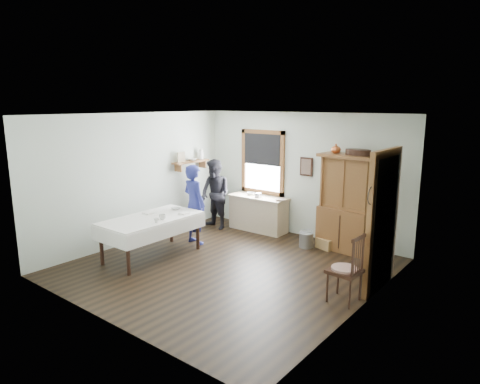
# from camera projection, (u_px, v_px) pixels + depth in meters

# --- Properties ---
(room) EXTENTS (5.01, 5.01, 2.70)m
(room) POSITION_uv_depth(u_px,v_px,m) (227.00, 194.00, 7.40)
(room) COLOR black
(room) RESTS_ON ground
(window) EXTENTS (1.18, 0.07, 1.48)m
(window) POSITION_uv_depth(u_px,v_px,m) (263.00, 159.00, 9.84)
(window) COLOR white
(window) RESTS_ON room
(doorway) EXTENTS (0.09, 1.14, 2.22)m
(doorway) POSITION_uv_depth(u_px,v_px,m) (384.00, 217.00, 6.60)
(doorway) COLOR #453C31
(doorway) RESTS_ON room
(wall_shelf) EXTENTS (0.24, 1.00, 0.44)m
(wall_shelf) POSITION_uv_depth(u_px,v_px,m) (192.00, 160.00, 9.98)
(wall_shelf) COLOR brown
(wall_shelf) RESTS_ON room
(framed_picture) EXTENTS (0.30, 0.04, 0.40)m
(framed_picture) POSITION_uv_depth(u_px,v_px,m) (306.00, 167.00, 9.16)
(framed_picture) COLOR black
(framed_picture) RESTS_ON room
(rug_beater) EXTENTS (0.01, 0.27, 0.27)m
(rug_beater) POSITION_uv_depth(u_px,v_px,m) (372.00, 187.00, 6.07)
(rug_beater) COLOR black
(rug_beater) RESTS_ON room
(work_counter) EXTENTS (1.41, 0.56, 0.80)m
(work_counter) POSITION_uv_depth(u_px,v_px,m) (258.00, 213.00, 9.83)
(work_counter) COLOR tan
(work_counter) RESTS_ON room
(china_hutch) EXTENTS (1.17, 0.63, 1.92)m
(china_hutch) POSITION_uv_depth(u_px,v_px,m) (346.00, 203.00, 8.38)
(china_hutch) COLOR brown
(china_hutch) RESTS_ON room
(dining_table) EXTENTS (1.03, 1.95, 0.78)m
(dining_table) POSITION_uv_depth(u_px,v_px,m) (152.00, 237.00, 8.14)
(dining_table) COLOR white
(dining_table) RESTS_ON room
(spindle_chair) EXTENTS (0.51, 0.51, 1.05)m
(spindle_chair) POSITION_uv_depth(u_px,v_px,m) (345.00, 268.00, 6.27)
(spindle_chair) COLOR black
(spindle_chair) RESTS_ON room
(pail) EXTENTS (0.37, 0.37, 0.31)m
(pail) POSITION_uv_depth(u_px,v_px,m) (306.00, 240.00, 8.71)
(pail) COLOR #93969B
(pail) RESTS_ON room
(wicker_basket) EXTENTS (0.42, 0.35, 0.21)m
(wicker_basket) POSITION_uv_depth(u_px,v_px,m) (326.00, 243.00, 8.64)
(wicker_basket) COLOR #A37F4A
(wicker_basket) RESTS_ON room
(woman_blue) EXTENTS (0.62, 0.47, 1.55)m
(woman_blue) POSITION_uv_depth(u_px,v_px,m) (194.00, 207.00, 8.85)
(woman_blue) COLOR navy
(woman_blue) RESTS_ON room
(figure_dark) EXTENTS (0.81, 0.68, 1.50)m
(figure_dark) POSITION_uv_depth(u_px,v_px,m) (215.00, 197.00, 9.91)
(figure_dark) COLOR black
(figure_dark) RESTS_ON room
(table_cup_a) EXTENTS (0.16, 0.16, 0.10)m
(table_cup_a) POSITION_uv_depth(u_px,v_px,m) (162.00, 217.00, 7.90)
(table_cup_a) COLOR silver
(table_cup_a) RESTS_ON dining_table
(table_cup_b) EXTENTS (0.12, 0.12, 0.09)m
(table_cup_b) POSITION_uv_depth(u_px,v_px,m) (157.00, 220.00, 7.69)
(table_cup_b) COLOR silver
(table_cup_b) RESTS_ON dining_table
(table_bowl) EXTENTS (0.23, 0.23, 0.05)m
(table_bowl) POSITION_uv_depth(u_px,v_px,m) (176.00, 208.00, 8.63)
(table_bowl) COLOR silver
(table_bowl) RESTS_ON dining_table
(counter_book) EXTENTS (0.27, 0.29, 0.02)m
(counter_book) POSITION_uv_depth(u_px,v_px,m) (276.00, 199.00, 9.40)
(counter_book) COLOR brown
(counter_book) RESTS_ON work_counter
(counter_bowl) EXTENTS (0.22, 0.22, 0.06)m
(counter_bowl) POSITION_uv_depth(u_px,v_px,m) (251.00, 194.00, 9.92)
(counter_bowl) COLOR silver
(counter_bowl) RESTS_ON work_counter
(shelf_bowl) EXTENTS (0.22, 0.22, 0.05)m
(shelf_bowl) POSITION_uv_depth(u_px,v_px,m) (192.00, 159.00, 9.98)
(shelf_bowl) COLOR silver
(shelf_bowl) RESTS_ON wall_shelf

